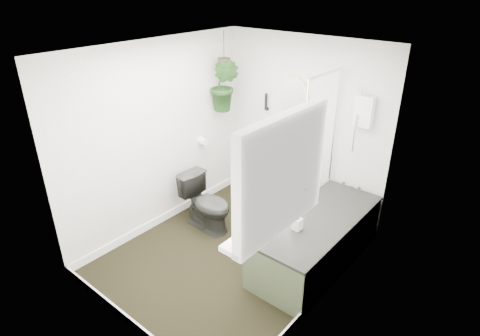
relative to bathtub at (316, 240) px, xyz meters
The scene contains 22 objects.
floor 0.99m from the bathtub, 147.99° to the right, with size 2.30×2.80×0.02m, color black.
ceiling 2.23m from the bathtub, 147.99° to the right, with size 2.30×2.80×0.02m, color white.
wall_back 1.49m from the bathtub, 131.32° to the left, with size 2.30×0.02×2.30m, color silver.
wall_front 2.24m from the bathtub, 112.73° to the right, with size 2.30×0.02×2.30m, color silver.
wall_left 2.20m from the bathtub, 165.69° to the right, with size 0.02×2.80×2.30m, color silver.
wall_right 1.06m from the bathtub, 54.25° to the right, with size 0.02×2.80×2.30m, color silver.
skirting 0.97m from the bathtub, 147.99° to the right, with size 2.30×2.80×0.10m, color white.
bathtub is the anchor object (origin of this frame).
bath_screen 1.15m from the bathtub, 123.96° to the left, with size 0.04×0.72×1.40m, color silver, non-canonical shape.
shower_box 1.51m from the bathtub, 90.00° to the left, with size 0.20×0.10×0.35m, color white.
oval_mirror 1.77m from the bathtub, 137.79° to the left, with size 0.46×0.03×0.62m, color beige.
wall_sconce 1.95m from the bathtub, 147.68° to the left, with size 0.04×0.04×0.22m, color black.
toilet_roll_holder 2.01m from the bathtub, behind, with size 0.11×0.11×0.11m, color white.
window_recess 1.84m from the bathtub, 76.41° to the right, with size 0.08×1.00×0.90m, color white.
window_sill 1.54m from the bathtub, 79.61° to the right, with size 0.18×1.00×0.04m, color white.
window_blinds 1.83m from the bathtub, 78.46° to the right, with size 0.01×0.86×0.76m, color white.
toilet 1.43m from the bathtub, 168.98° to the right, with size 0.39×0.69×0.70m, color black.
pedestal_sink 1.23m from the bathtub, 142.35° to the left, with size 0.57×0.48×0.96m, color black, non-canonical shape.
sill_plant 1.42m from the bathtub, 75.10° to the right, with size 0.21×0.18×0.23m, color black.
hanging_plant 2.27m from the bathtub, 164.10° to the left, with size 0.38×0.31×0.69m, color black.
soap_bottle 0.51m from the bathtub, 100.41° to the right, with size 0.09×0.09×0.19m, color black.
hanging_pot 2.45m from the bathtub, 164.10° to the left, with size 0.16×0.16×0.12m, color #432F21.
Camera 1 is at (2.46, -2.81, 2.92)m, focal length 30.00 mm.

